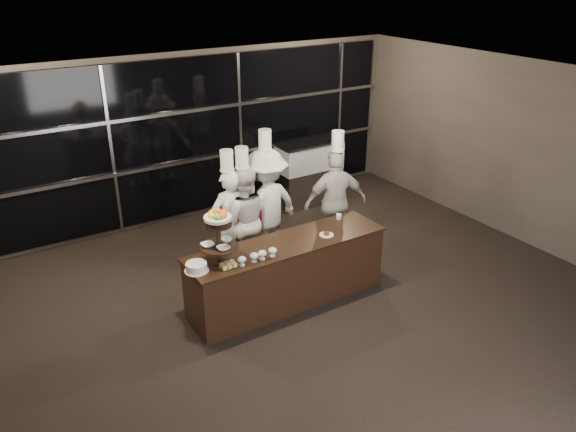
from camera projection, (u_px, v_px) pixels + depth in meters
room at (354, 252)px, 6.07m from camera, size 10.00×10.00×10.00m
window_wall at (179, 140)px, 9.87m from camera, size 8.60×0.10×2.80m
buffet_counter at (287, 272)px, 7.73m from camera, size 2.84×0.74×0.92m
display_stand at (218, 232)px, 6.89m from camera, size 0.48×0.48×0.74m
compotes at (258, 255)px, 7.06m from camera, size 0.56×0.11×0.12m
layer_cake at (196, 267)px, 6.83m from camera, size 0.30×0.30×0.11m
pastry_squares at (228, 265)px, 6.94m from camera, size 0.19×0.13×0.05m
small_plate at (326, 234)px, 7.74m from camera, size 0.20×0.20×0.05m
chef_cup at (339, 216)px, 8.23m from camera, size 0.08×0.08×0.07m
display_case at (309, 170)px, 10.86m from camera, size 1.28×0.56×1.24m
chef_a at (230, 220)px, 8.36m from camera, size 0.63×0.44×1.94m
chef_b at (244, 219)px, 8.42m from camera, size 1.00×0.92×1.97m
chef_c at (266, 206)px, 8.63m from camera, size 1.31×0.91×2.15m
chef_d at (335, 202)px, 8.89m from camera, size 1.10×0.69×2.05m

